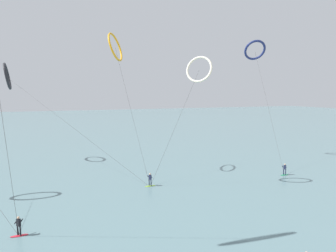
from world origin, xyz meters
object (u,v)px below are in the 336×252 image
object	(u,v)px
kite_navy	(255,50)
kite_ivory	(199,69)
surfer_lime	(150,180)
kite_charcoal	(7,76)
kite_amber	(115,47)
surfer_emerald	(285,170)
surfer_crimson	(19,227)

from	to	relation	value
kite_navy	kite_ivory	size ratio (longest dim) A/B	1.29
surfer_lime	kite_charcoal	size ratio (longest dim) A/B	0.07
kite_navy	kite_amber	size ratio (longest dim) A/B	1.04
surfer_emerald	kite_charcoal	bearing A→B (deg)	-152.16
surfer_crimson	kite_navy	size ratio (longest dim) A/B	0.08
surfer_lime	kite_navy	distance (m)	30.52
kite_amber	kite_charcoal	distance (m)	20.71
surfer_emerald	kite_navy	xyz separation A→B (m)	(2.77, 11.14, 18.69)
surfer_lime	kite_charcoal	world-z (taller)	kite_charcoal
surfer_crimson	kite_navy	distance (m)	44.50
surfer_emerald	kite_navy	size ratio (longest dim) A/B	0.08
surfer_lime	surfer_crimson	bearing A→B (deg)	-99.80
surfer_emerald	kite_ivory	xyz separation A→B (m)	(-14.06, 0.21, 13.98)
surfer_crimson	kite_ivory	world-z (taller)	kite_ivory
surfer_crimson	kite_charcoal	distance (m)	32.36
surfer_lime	kite_ivory	world-z (taller)	kite_ivory
kite_charcoal	kite_navy	bearing A→B (deg)	-109.32
surfer_emerald	surfer_lime	distance (m)	19.88
surfer_lime	kite_ivory	distance (m)	15.25
surfer_lime	kite_amber	size ratio (longest dim) A/B	0.08
surfer_emerald	kite_ivory	bearing A→B (deg)	-121.54
surfer_lime	kite_ivory	bearing A→B (deg)	28.52
surfer_crimson	kite_navy	bearing A→B (deg)	-114.79
kite_navy	kite_ivory	xyz separation A→B (m)	(-16.83, -10.93, -4.71)
surfer_emerald	surfer_crimson	distance (m)	34.36
surfer_crimson	kite_amber	world-z (taller)	kite_amber
kite_ivory	kite_navy	bearing A→B (deg)	81.86
surfer_lime	kite_navy	world-z (taller)	kite_navy
surfer_emerald	surfer_lime	size ratio (longest dim) A/B	1.00
surfer_crimson	kite_charcoal	bearing A→B (deg)	-41.95
surfer_emerald	kite_ivory	world-z (taller)	kite_ivory
surfer_lime	kite_amber	bearing A→B (deg)	159.39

